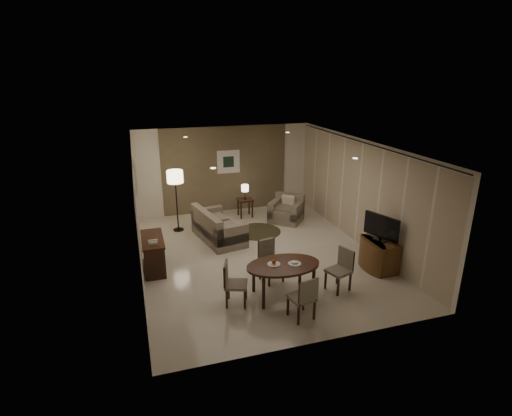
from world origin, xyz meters
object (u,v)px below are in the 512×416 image
object	(u,v)px
armchair	(286,209)
floor_lamp	(177,201)
dining_table	(283,280)
side_table	(245,208)
tv_cabinet	(379,254)
chair_near	(301,297)
chair_far	(272,262)
sofa	(219,225)
chair_right	(338,271)
console_desk	(154,254)
chair_left	(236,284)

from	to	relation	value
armchair	floor_lamp	xyz separation A→B (m)	(-3.17, 0.24, 0.47)
armchair	floor_lamp	world-z (taller)	floor_lamp
dining_table	side_table	distance (m)	4.71
tv_cabinet	armchair	size ratio (longest dim) A/B	1.01
dining_table	chair_near	bearing A→B (deg)	-86.25
dining_table	floor_lamp	world-z (taller)	floor_lamp
tv_cabinet	chair_far	world-z (taller)	chair_far
sofa	floor_lamp	distance (m)	1.45
chair_near	chair_right	distance (m)	1.31
chair_right	floor_lamp	xyz separation A→B (m)	(-2.76, 4.26, 0.43)
console_desk	dining_table	bearing A→B (deg)	-39.28
console_desk	sofa	size ratio (longest dim) A/B	0.67
sofa	floor_lamp	size ratio (longest dim) A/B	1.02
chair_far	floor_lamp	bearing A→B (deg)	99.33
chair_far	chair_right	xyz separation A→B (m)	(1.18, -0.76, -0.01)
chair_near	chair_left	world-z (taller)	same
console_desk	chair_near	xyz separation A→B (m)	(2.44, -2.75, 0.05)
console_desk	chair_far	size ratio (longest dim) A/B	1.34
sofa	dining_table	bearing A→B (deg)	179.12
chair_left	armchair	xyz separation A→B (m)	(2.54, 3.91, -0.03)
tv_cabinet	chair_near	xyz separation A→B (m)	(-2.45, -1.25, 0.08)
sofa	armchair	world-z (taller)	sofa
tv_cabinet	chair_right	xyz separation A→B (m)	(-1.34, -0.57, 0.09)
chair_near	chair_right	world-z (taller)	chair_right
chair_near	armchair	bearing A→B (deg)	-119.50
console_desk	tv_cabinet	bearing A→B (deg)	-17.05
chair_right	chair_left	bearing A→B (deg)	-111.62
console_desk	tv_cabinet	size ratio (longest dim) A/B	1.33
sofa	chair_right	bearing A→B (deg)	-163.46
chair_near	sofa	xyz separation A→B (m)	(-0.68, 3.97, -0.01)
chair_far	chair_right	world-z (taller)	chair_far
chair_right	sofa	xyz separation A→B (m)	(-1.79, 3.29, -0.02)
chair_far	chair_right	bearing A→B (deg)	-47.71
armchair	chair_near	bearing A→B (deg)	-67.83
console_desk	floor_lamp	size ratio (longest dim) A/B	0.69
console_desk	chair_left	xyz separation A→B (m)	(1.43, -1.96, 0.05)
tv_cabinet	chair_near	world-z (taller)	chair_near
chair_left	floor_lamp	xyz separation A→B (m)	(-0.63, 4.16, 0.44)
chair_far	side_table	bearing A→B (deg)	67.40
chair_left	floor_lamp	size ratio (longest dim) A/B	0.49
console_desk	tv_cabinet	xyz separation A→B (m)	(4.89, -1.50, -0.03)
armchair	side_table	distance (m)	1.31
console_desk	chair_right	world-z (taller)	chair_right
tv_cabinet	sofa	world-z (taller)	sofa
chair_left	side_table	world-z (taller)	chair_left
console_desk	side_table	xyz separation A→B (m)	(2.92, 2.73, -0.09)
chair_far	tv_cabinet	bearing A→B (deg)	-19.29
console_desk	chair_left	world-z (taller)	chair_left
chair_right	side_table	world-z (taller)	chair_right
side_table	chair_left	bearing A→B (deg)	-107.62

